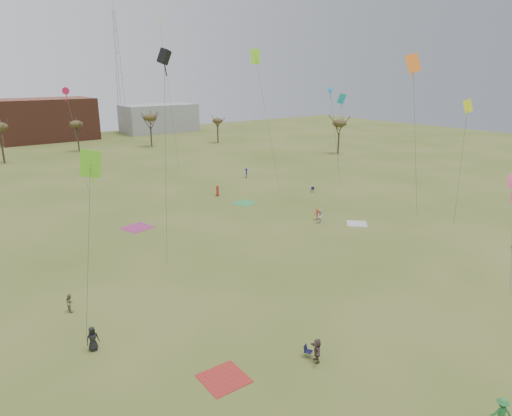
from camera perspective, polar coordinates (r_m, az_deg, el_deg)
ground at (r=41.82m, az=10.21°, el=-11.03°), size 260.00×260.00×0.00m
flyer_near_center at (r=31.13m, az=28.35°, el=-21.63°), size 1.39×1.27×1.87m
spectator_fore_b at (r=41.77m, az=-22.27°, el=-10.89°), size 0.63×0.80×1.60m
spectator_fore_c at (r=33.06m, az=7.64°, el=-17.25°), size 1.22×1.67×1.75m
flyer_mid_a at (r=35.85m, az=-19.78°, el=-15.15°), size 0.92×0.61×1.85m
flyer_mid_b at (r=62.23m, az=7.69°, el=-0.77°), size 0.69×1.07×1.57m
spectator_mid_e at (r=60.82m, az=8.05°, el=-1.05°), size 1.11×1.01×1.86m
flyer_far_b at (r=73.88m, az=-4.85°, el=2.17°), size 0.98×0.99×1.73m
flyer_far_c at (r=86.79m, az=-1.24°, el=4.42°), size 1.10×1.32×1.78m
blanket_red at (r=31.84m, az=-4.03°, el=-20.55°), size 2.90×2.90×0.03m
blanket_cream at (r=61.73m, az=12.52°, el=-1.93°), size 3.64×3.64×0.03m
blanket_plum at (r=60.70m, az=-14.63°, el=-2.40°), size 4.04×4.04×0.03m
blanket_olive at (r=69.75m, az=-1.44°, el=0.62°), size 3.95×3.95×0.03m
camp_chair_left at (r=33.79m, az=6.53°, el=-17.63°), size 0.69×0.71×0.87m
camp_chair_right at (r=76.78m, az=7.10°, el=2.19°), size 0.74×0.73×0.87m
kites_aloft at (r=59.84m, az=-5.61°, el=17.02°), size 67.43×65.29×27.75m
tree_line at (r=107.35m, az=-23.88°, el=8.73°), size 117.44×49.32×8.91m
building_brick at (r=148.84m, az=-24.80°, el=10.02°), size 26.00×16.00×12.00m
building_grey at (r=158.57m, az=-12.02°, el=10.94°), size 24.00×12.00×9.00m
radio_tower at (r=160.36m, az=-16.82°, el=15.94°), size 1.51×1.72×41.00m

